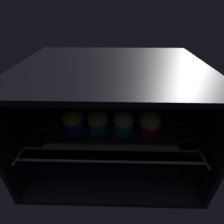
% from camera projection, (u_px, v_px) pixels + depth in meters
% --- Properties ---
extents(oven_cavity, '(0.59, 0.47, 0.37)m').
position_uv_depth(oven_cavity, '(112.00, 109.00, 0.67)').
color(oven_cavity, black).
rests_on(oven_cavity, ground).
extents(oven_rack, '(0.55, 0.42, 0.01)m').
position_uv_depth(oven_rack, '(112.00, 122.00, 0.65)').
color(oven_rack, '#42424C').
rests_on(oven_rack, oven_cavity).
extents(baking_tray, '(0.40, 0.32, 0.02)m').
position_uv_depth(baking_tray, '(112.00, 118.00, 0.65)').
color(baking_tray, '#4C4C51').
rests_on(baking_tray, oven_rack).
extents(muffin_row0_col0, '(0.06, 0.06, 0.08)m').
position_uv_depth(muffin_row0_col0, '(73.00, 121.00, 0.56)').
color(muffin_row0_col0, '#1928B7').
rests_on(muffin_row0_col0, baking_tray).
extents(muffin_row0_col1, '(0.07, 0.07, 0.08)m').
position_uv_depth(muffin_row0_col1, '(98.00, 121.00, 0.56)').
color(muffin_row0_col1, '#0C8C84').
rests_on(muffin_row0_col1, baking_tray).
extents(muffin_row0_col2, '(0.06, 0.06, 0.08)m').
position_uv_depth(muffin_row0_col2, '(123.00, 123.00, 0.55)').
color(muffin_row0_col2, '#0C8C84').
rests_on(muffin_row0_col2, baking_tray).
extents(muffin_row0_col3, '(0.07, 0.07, 0.08)m').
position_uv_depth(muffin_row0_col3, '(150.00, 123.00, 0.55)').
color(muffin_row0_col3, red).
rests_on(muffin_row0_col3, baking_tray).
extents(muffin_row1_col0, '(0.07, 0.07, 0.08)m').
position_uv_depth(muffin_row1_col0, '(79.00, 108.00, 0.63)').
color(muffin_row1_col0, red).
rests_on(muffin_row1_col0, baking_tray).
extents(muffin_row1_col1, '(0.07, 0.07, 0.08)m').
position_uv_depth(muffin_row1_col1, '(101.00, 109.00, 0.63)').
color(muffin_row1_col1, '#7A238C').
rests_on(muffin_row1_col1, baking_tray).
extents(muffin_row1_col2, '(0.06, 0.06, 0.08)m').
position_uv_depth(muffin_row1_col2, '(123.00, 109.00, 0.62)').
color(muffin_row1_col2, '#0C8C84').
rests_on(muffin_row1_col2, baking_tray).
extents(muffin_row1_col3, '(0.07, 0.07, 0.08)m').
position_uv_depth(muffin_row1_col3, '(147.00, 109.00, 0.62)').
color(muffin_row1_col3, silver).
rests_on(muffin_row1_col3, baking_tray).
extents(muffin_row2_col0, '(0.06, 0.06, 0.08)m').
position_uv_depth(muffin_row2_col0, '(82.00, 97.00, 0.70)').
color(muffin_row2_col0, '#0C8C84').
rests_on(muffin_row2_col0, baking_tray).
extents(muffin_row2_col1, '(0.07, 0.07, 0.09)m').
position_uv_depth(muffin_row2_col1, '(102.00, 97.00, 0.70)').
color(muffin_row2_col1, '#7A238C').
rests_on(muffin_row2_col1, baking_tray).
extents(muffin_row2_col2, '(0.06, 0.06, 0.07)m').
position_uv_depth(muffin_row2_col2, '(123.00, 99.00, 0.70)').
color(muffin_row2_col2, '#0C8C84').
rests_on(muffin_row2_col2, baking_tray).
extents(muffin_row2_col3, '(0.06, 0.06, 0.08)m').
position_uv_depth(muffin_row2_col3, '(142.00, 98.00, 0.69)').
color(muffin_row2_col3, '#0C8C84').
rests_on(muffin_row2_col3, baking_tray).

